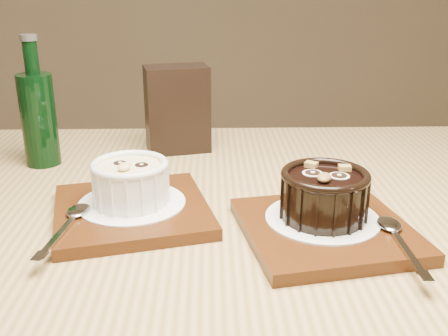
% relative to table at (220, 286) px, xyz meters
% --- Properties ---
extents(table, '(1.23, 0.85, 0.75)m').
position_rel_table_xyz_m(table, '(0.00, 0.00, 0.00)').
color(table, olive).
rests_on(table, ground).
extents(tray_left, '(0.21, 0.21, 0.01)m').
position_rel_table_xyz_m(tray_left, '(-0.11, 0.02, 0.10)').
color(tray_left, '#44210B').
rests_on(tray_left, table).
extents(doily_left, '(0.13, 0.13, 0.00)m').
position_rel_table_xyz_m(doily_left, '(-0.11, 0.03, 0.11)').
color(doily_left, white).
rests_on(doily_left, tray_left).
extents(ramekin_white, '(0.09, 0.09, 0.06)m').
position_rel_table_xyz_m(ramekin_white, '(-0.11, 0.03, 0.14)').
color(ramekin_white, white).
rests_on(ramekin_white, doily_left).
extents(spoon_left, '(0.05, 0.14, 0.01)m').
position_rel_table_xyz_m(spoon_left, '(-0.17, -0.03, 0.11)').
color(spoon_left, silver).
rests_on(spoon_left, tray_left).
extents(tray_right, '(0.20, 0.20, 0.01)m').
position_rel_table_xyz_m(tray_right, '(0.12, -0.04, 0.10)').
color(tray_right, '#44210B').
rests_on(tray_right, table).
extents(doily_right, '(0.13, 0.13, 0.00)m').
position_rel_table_xyz_m(doily_right, '(0.12, -0.03, 0.11)').
color(doily_right, white).
rests_on(doily_right, tray_right).
extents(ramekin_dark, '(0.10, 0.10, 0.06)m').
position_rel_table_xyz_m(ramekin_dark, '(0.12, -0.03, 0.14)').
color(ramekin_dark, black).
rests_on(ramekin_dark, doily_right).
extents(spoon_right, '(0.03, 0.14, 0.01)m').
position_rel_table_xyz_m(spoon_right, '(0.18, -0.09, 0.11)').
color(spoon_right, silver).
rests_on(spoon_right, tray_right).
extents(condiment_stand, '(0.11, 0.08, 0.14)m').
position_rel_table_xyz_m(condiment_stand, '(-0.05, 0.27, 0.16)').
color(condiment_stand, black).
rests_on(condiment_stand, table).
extents(green_bottle, '(0.05, 0.05, 0.20)m').
position_rel_table_xyz_m(green_bottle, '(-0.26, 0.22, 0.17)').
color(green_bottle, black).
rests_on(green_bottle, table).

